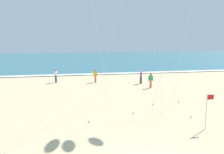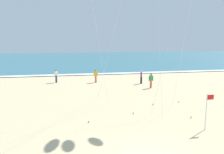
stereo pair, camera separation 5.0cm
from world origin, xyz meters
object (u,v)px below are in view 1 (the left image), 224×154
bystander_green_top (151,80)px  lifeguard_flag (207,108)px  bystander_purple_top (141,77)px  bystander_yellow_top (95,76)px  bystander_white_top (56,76)px

bystander_green_top → lifeguard_flag: bearing=-95.1°
bystander_purple_top → bystander_green_top: 2.59m
bystander_yellow_top → lifeguard_flag: lifeguard_flag is taller
bystander_white_top → lifeguard_flag: bearing=-61.9°
bystander_yellow_top → bystander_green_top: size_ratio=1.00×
bystander_white_top → bystander_green_top: 11.35m
lifeguard_flag → bystander_white_top: bearing=118.1°
bystander_white_top → bystander_purple_top: 10.19m
bystander_green_top → lifeguard_flag: lifeguard_flag is taller
bystander_white_top → bystander_yellow_top: bearing=-10.1°
bystander_yellow_top → bystander_white_top: (-4.69, 0.84, 0.00)m
bystander_yellow_top → lifeguard_flag: bearing=-74.9°
bystander_white_top → bystander_purple_top: (9.83, -2.67, 0.00)m
lifeguard_flag → bystander_green_top: bearing=84.9°
bystander_yellow_top → bystander_white_top: size_ratio=1.00×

